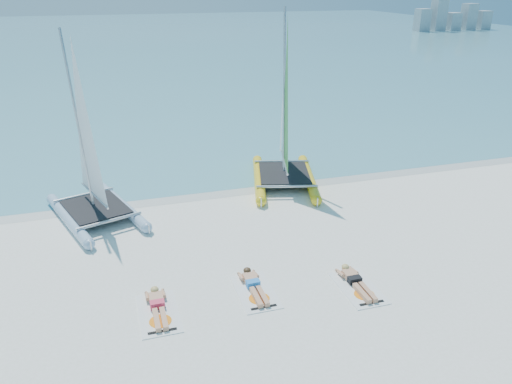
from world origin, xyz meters
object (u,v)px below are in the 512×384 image
at_px(catamaran_yellow, 284,127).
at_px(towel_a, 159,313).
at_px(sunbather_b, 253,284).
at_px(catamaran_blue, 89,164).
at_px(towel_c, 358,288).
at_px(sunbather_a, 158,305).
at_px(sunbather_c, 355,281).
at_px(towel_b, 255,292).

distance_m(catamaran_yellow, towel_a, 10.34).
bearing_deg(catamaran_yellow, sunbather_b, -100.01).
xyz_separation_m(catamaran_blue, towel_c, (6.87, -6.84, -1.96)).
relative_size(towel_a, towel_c, 1.00).
distance_m(catamaran_blue, sunbather_a, 6.63).
relative_size(towel_a, sunbather_a, 1.07).
bearing_deg(catamaran_blue, sunbather_b, -73.94).
relative_size(sunbather_a, sunbather_c, 1.00).
bearing_deg(catamaran_blue, towel_b, -74.78).
height_order(towel_b, sunbather_c, sunbather_c).
bearing_deg(towel_c, catamaran_yellow, 84.42).
xyz_separation_m(sunbather_a, towel_b, (2.63, 0.00, -0.11)).
xyz_separation_m(catamaran_blue, towel_a, (1.48, -6.38, -1.96)).
bearing_deg(towel_b, sunbather_c, -9.38).
xyz_separation_m(catamaran_yellow, towel_b, (-3.58, -7.75, -2.23)).
relative_size(catamaran_blue, sunbather_c, 3.83).
distance_m(sunbather_a, sunbather_c, 5.42).
relative_size(towel_b, sunbather_c, 1.07).
xyz_separation_m(catamaran_blue, sunbather_b, (4.11, -6.00, -1.86)).
xyz_separation_m(catamaran_yellow, sunbather_c, (-0.82, -8.21, -2.12)).
distance_m(catamaran_yellow, towel_c, 8.73).
height_order(catamaran_yellow, towel_a, catamaran_yellow).
xyz_separation_m(towel_a, sunbather_b, (2.63, 0.39, 0.11)).
relative_size(catamaran_yellow, towel_c, 3.85).
xyz_separation_m(towel_a, towel_c, (5.40, -0.45, 0.00)).
distance_m(sunbather_a, towel_c, 5.44).
bearing_deg(towel_b, towel_c, -13.21).
bearing_deg(sunbather_b, catamaran_blue, 124.42).
xyz_separation_m(towel_b, sunbather_b, (-0.00, 0.19, 0.11)).
bearing_deg(towel_a, catamaran_blue, 103.02).
distance_m(catamaran_blue, sunbather_b, 7.50).
bearing_deg(sunbather_b, towel_c, -16.92).
height_order(sunbather_a, sunbather_c, same).
xyz_separation_m(catamaran_blue, towel_b, (4.11, -6.19, -1.96)).
xyz_separation_m(towel_a, towel_b, (2.63, 0.20, 0.00)).
height_order(catamaran_yellow, sunbather_c, catamaran_yellow).
height_order(catamaran_blue, catamaran_yellow, catamaran_yellow).
bearing_deg(sunbather_b, towel_b, -90.00).
relative_size(catamaran_yellow, sunbather_b, 4.12).
bearing_deg(towel_c, sunbather_c, 90.00).
bearing_deg(towel_a, sunbather_a, 90.00).
height_order(towel_a, sunbather_c, sunbather_c).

